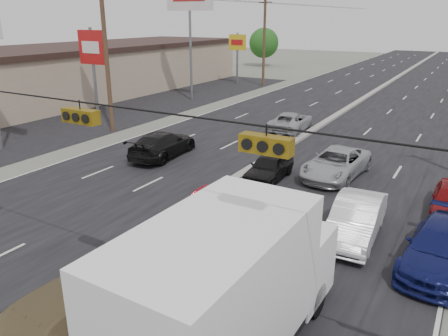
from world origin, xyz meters
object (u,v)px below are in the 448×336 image
at_px(pole_sign_mid, 92,52).
at_px(pole_sign_billboard, 189,4).
at_px(utility_pole_left_b, 107,58).
at_px(box_truck, 230,289).
at_px(red_sedan, 210,212).
at_px(queue_car_d, 441,248).
at_px(pole_sign_far, 237,47).
at_px(tree_left_far, 264,43).
at_px(queue_car_c, 336,164).
at_px(queue_car_a, 269,167).
at_px(oncoming_far, 291,122).
at_px(queue_car_b, 356,219).
at_px(utility_pole_left_c, 264,41).
at_px(oncoming_near, 163,144).

relative_size(pole_sign_mid, pole_sign_billboard, 0.64).
height_order(utility_pole_left_b, box_truck, utility_pole_left_b).
relative_size(red_sedan, queue_car_d, 0.87).
relative_size(pole_sign_far, tree_left_far, 0.98).
relative_size(queue_car_c, queue_car_d, 1.05).
bearing_deg(box_truck, pole_sign_billboard, 127.03).
bearing_deg(red_sedan, queue_car_d, 4.65).
relative_size(pole_sign_billboard, queue_car_a, 2.83).
xyz_separation_m(pole_sign_mid, oncoming_far, (15.60, 3.33, -4.43)).
bearing_deg(red_sedan, pole_sign_far, 111.62).
bearing_deg(utility_pole_left_b, queue_car_d, -20.03).
xyz_separation_m(red_sedan, oncoming_far, (-3.10, 15.81, -0.01)).
bearing_deg(pole_sign_far, pole_sign_billboard, -82.87).
xyz_separation_m(tree_left_far, queue_car_a, (23.40, -48.44, -3.05)).
xyz_separation_m(red_sedan, queue_car_d, (7.90, 1.42, 0.01)).
xyz_separation_m(pole_sign_mid, queue_car_d, (26.60, -11.06, -4.41)).
height_order(box_truck, queue_car_b, box_truck).
bearing_deg(oncoming_far, utility_pole_left_c, -63.42).
distance_m(pole_sign_mid, queue_car_d, 29.14).
bearing_deg(oncoming_near, tree_left_far, -76.70).
bearing_deg(queue_car_b, pole_sign_billboard, 133.16).
xyz_separation_m(pole_sign_far, red_sedan, (17.70, -34.48, -3.71)).
distance_m(utility_pole_left_b, red_sedan, 17.64).
bearing_deg(oncoming_far, queue_car_d, 123.24).
bearing_deg(oncoming_far, queue_car_a, 101.83).
bearing_deg(pole_sign_far, queue_car_d, -52.25).
height_order(queue_car_b, oncoming_far, queue_car_b).
height_order(utility_pole_left_c, red_sedan, utility_pole_left_c).
height_order(pole_sign_billboard, oncoming_far, pole_sign_billboard).
xyz_separation_m(pole_sign_billboard, red_sedan, (16.20, -22.48, -8.17)).
distance_m(red_sedan, queue_car_d, 8.02).
xyz_separation_m(utility_pole_left_c, queue_car_b, (19.20, -32.36, -4.36)).
relative_size(pole_sign_mid, tree_left_far, 1.14).
height_order(tree_left_far, queue_car_c, tree_left_far).
bearing_deg(oncoming_far, queue_car_b, 116.44).
distance_m(tree_left_far, red_sedan, 59.49).
relative_size(queue_car_a, oncoming_far, 0.79).
height_order(utility_pole_left_b, utility_pole_left_c, same).
height_order(pole_sign_billboard, queue_car_d, pole_sign_billboard).
xyz_separation_m(queue_car_c, oncoming_far, (-5.56, 7.66, -0.02)).
bearing_deg(queue_car_c, utility_pole_left_c, 126.63).
xyz_separation_m(pole_sign_billboard, queue_car_c, (18.66, -14.33, -8.16)).
xyz_separation_m(pole_sign_far, queue_car_c, (20.16, -26.33, -3.70)).
distance_m(box_truck, queue_car_a, 12.39).
bearing_deg(utility_pole_left_b, queue_car_a, -13.90).
relative_size(box_truck, oncoming_near, 1.48).
relative_size(pole_sign_billboard, queue_car_b, 2.42).
bearing_deg(pole_sign_mid, box_truck, -38.35).
distance_m(oncoming_near, oncoming_far, 10.25).
bearing_deg(tree_left_far, box_truck, -65.19).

